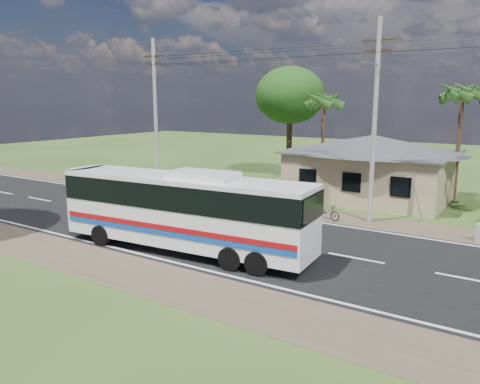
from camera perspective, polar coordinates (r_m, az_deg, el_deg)
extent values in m
plane|color=#2A491A|center=(22.81, 3.14, -6.07)|extent=(120.00, 120.00, 0.00)
cube|color=black|center=(22.80, 3.14, -6.04)|extent=(120.00, 10.00, 0.02)
cube|color=brown|center=(28.43, 9.69, -2.72)|extent=(120.00, 3.00, 0.01)
cube|color=brown|center=(17.79, -7.56, -11.22)|extent=(120.00, 3.00, 0.01)
cube|color=silver|center=(26.83, 8.16, -3.47)|extent=(120.00, 0.15, 0.01)
cube|color=silver|center=(19.08, -4.01, -9.50)|extent=(120.00, 0.15, 0.01)
cube|color=silver|center=(22.80, 3.14, -6.01)|extent=(120.00, 0.15, 0.01)
cube|color=tan|center=(33.79, 15.74, 1.97)|extent=(10.00, 8.00, 3.20)
cube|color=#4C4F54|center=(33.57, 15.89, 4.75)|extent=(10.60, 8.60, 0.10)
pyramid|color=#4C4F54|center=(33.47, 15.99, 6.71)|extent=(12.40, 10.00, 1.20)
cube|color=black|center=(31.11, 8.23, 1.70)|extent=(1.20, 0.08, 1.20)
cube|color=black|center=(30.00, 13.44, 1.16)|extent=(1.20, 0.08, 1.20)
cube|color=black|center=(29.16, 18.99, 0.58)|extent=(1.20, 0.08, 1.20)
cylinder|color=#9E9E99|center=(34.85, -10.25, 8.93)|extent=(0.26, 0.26, 11.00)
cube|color=#352413|center=(34.96, -10.50, 15.99)|extent=(1.80, 0.12, 0.12)
cube|color=#352413|center=(34.92, -10.47, 15.17)|extent=(1.40, 0.10, 0.10)
cylinder|color=#9E9E99|center=(26.62, 16.07, 8.04)|extent=(0.26, 0.26, 11.00)
cube|color=#352413|center=(26.77, 16.59, 17.26)|extent=(1.80, 0.12, 0.12)
cube|color=#352413|center=(26.71, 16.53, 16.20)|extent=(1.40, 0.10, 0.10)
cylinder|color=gray|center=(25.70, 15.77, 14.89)|extent=(0.08, 2.00, 0.08)
cube|color=gray|center=(24.76, 15.05, 15.08)|extent=(0.50, 0.18, 0.12)
cylinder|color=black|center=(30.07, 1.17, 16.60)|extent=(16.00, 0.02, 0.02)
cylinder|color=#47301E|center=(34.88, 25.06, 5.18)|extent=(0.28, 0.28, 7.50)
cylinder|color=#47301E|center=(38.07, 10.04, 6.09)|extent=(0.28, 0.28, 7.00)
cylinder|color=#47301E|center=(41.60, 6.01, 5.89)|extent=(0.50, 0.50, 5.95)
ellipsoid|color=#123D10|center=(41.43, 6.13, 11.65)|extent=(6.00, 6.00, 4.92)
cube|color=white|center=(20.98, -6.77, -2.16)|extent=(12.10, 3.46, 2.98)
cube|color=black|center=(20.83, -6.82, -0.17)|extent=(12.15, 3.53, 1.09)
cube|color=black|center=(24.76, -18.19, 0.33)|extent=(0.31, 2.29, 1.79)
cube|color=#9C090E|center=(20.13, -8.80, -4.40)|extent=(11.70, 1.01, 0.22)
cube|color=#0E409C|center=(20.20, -8.77, -5.08)|extent=(11.70, 1.01, 0.22)
cube|color=white|center=(20.12, -4.55, 2.07)|extent=(3.10, 1.83, 0.30)
cylinder|color=black|center=(23.00, -16.53, -5.08)|extent=(1.02, 0.43, 0.99)
cylinder|color=black|center=(24.60, -12.79, -3.84)|extent=(1.02, 0.43, 0.99)
cylinder|color=black|center=(18.92, -1.18, -8.13)|extent=(1.02, 0.43, 0.99)
cylinder|color=black|center=(20.84, 1.93, -6.30)|extent=(1.02, 0.43, 0.99)
cylinder|color=black|center=(18.40, 2.10, -8.71)|extent=(1.02, 0.43, 0.99)
cylinder|color=black|center=(20.37, 4.96, -6.75)|extent=(1.02, 0.43, 0.99)
imported|color=black|center=(27.27, 10.53, -2.33)|extent=(1.92, 1.14, 0.95)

